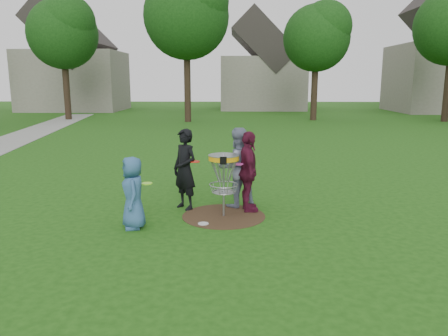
{
  "coord_description": "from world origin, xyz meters",
  "views": [
    {
      "loc": [
        0.21,
        -9.03,
        2.9
      ],
      "look_at": [
        0.0,
        0.3,
        1.0
      ],
      "focal_mm": 35.0,
      "sensor_mm": 36.0,
      "label": 1
    }
  ],
  "objects_px": {
    "player_black": "(185,169)",
    "player_maroon": "(248,172)",
    "player_grey": "(237,167)",
    "disc_golf_basket": "(224,170)",
    "player_blue": "(133,193)"
  },
  "relations": [
    {
      "from": "player_blue",
      "to": "disc_golf_basket",
      "type": "bearing_deg",
      "value": 97.56
    },
    {
      "from": "player_grey",
      "to": "disc_golf_basket",
      "type": "distance_m",
      "value": 0.84
    },
    {
      "from": "player_black",
      "to": "disc_golf_basket",
      "type": "bearing_deg",
      "value": 11.46
    },
    {
      "from": "player_grey",
      "to": "disc_golf_basket",
      "type": "bearing_deg",
      "value": 46.22
    },
    {
      "from": "player_maroon",
      "to": "disc_golf_basket",
      "type": "distance_m",
      "value": 0.68
    },
    {
      "from": "disc_golf_basket",
      "to": "player_blue",
      "type": "bearing_deg",
      "value": -155.73
    },
    {
      "from": "player_blue",
      "to": "player_black",
      "type": "distance_m",
      "value": 1.62
    },
    {
      "from": "player_blue",
      "to": "disc_golf_basket",
      "type": "xyz_separation_m",
      "value": [
        1.76,
        0.79,
        0.3
      ]
    },
    {
      "from": "player_blue",
      "to": "player_grey",
      "type": "height_order",
      "value": "player_grey"
    },
    {
      "from": "player_grey",
      "to": "disc_golf_basket",
      "type": "xyz_separation_m",
      "value": [
        -0.28,
        -0.78,
        0.1
      ]
    },
    {
      "from": "player_black",
      "to": "player_maroon",
      "type": "xyz_separation_m",
      "value": [
        1.42,
        -0.15,
        -0.02
      ]
    },
    {
      "from": "player_black",
      "to": "player_grey",
      "type": "xyz_separation_m",
      "value": [
        1.17,
        0.22,
        0.0
      ]
    },
    {
      "from": "player_blue",
      "to": "player_maroon",
      "type": "height_order",
      "value": "player_maroon"
    },
    {
      "from": "disc_golf_basket",
      "to": "player_grey",
      "type": "bearing_deg",
      "value": 70.05
    },
    {
      "from": "player_maroon",
      "to": "player_grey",
      "type": "bearing_deg",
      "value": 28.06
    }
  ]
}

